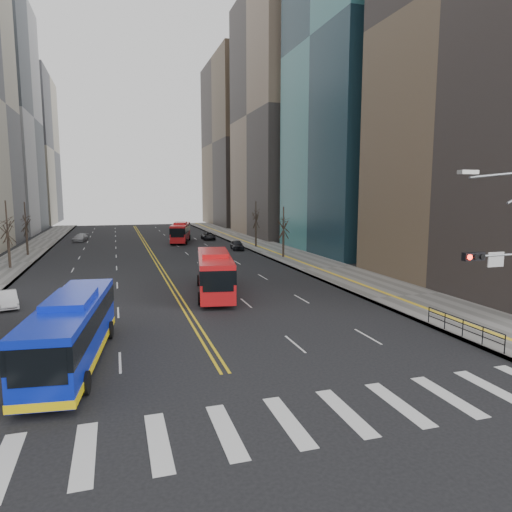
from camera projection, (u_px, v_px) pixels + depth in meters
ground at (258, 426)px, 16.54m from camera, size 220.00×220.00×0.00m
sidewalk_right at (281, 252)px, 64.23m from camera, size 7.00×130.00×0.15m
sidewalk_left at (13, 263)px, 54.28m from camera, size 5.00×130.00×0.15m
crosswalk at (258, 426)px, 16.54m from camera, size 26.70×4.00×0.01m
centerline at (149, 249)px, 68.58m from camera, size 0.55×100.00×0.01m
office_towers at (139, 101)px, 78.09m from camera, size 83.00×134.00×58.00m
pedestrian_railing at (463, 325)px, 26.29m from camera, size 0.06×6.06×1.02m
street_trees at (89, 227)px, 46.46m from camera, size 35.20×47.20×7.60m
blue_bus at (72, 328)px, 22.35m from camera, size 3.92×12.01×3.44m
red_bus_near at (215, 270)px, 37.81m from camera, size 4.46×11.62×3.59m
red_bus_far at (181, 231)px, 77.45m from camera, size 4.90×11.04×3.42m
car_white at (7, 299)px, 33.57m from camera, size 2.24×3.93×1.23m
car_dark_mid at (237, 245)px, 67.52m from camera, size 2.06×4.24×1.40m
car_silver at (80, 238)px, 78.72m from camera, size 2.85×4.81×1.31m
car_dark_far at (208, 236)px, 81.93m from camera, size 2.26×4.66×1.28m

